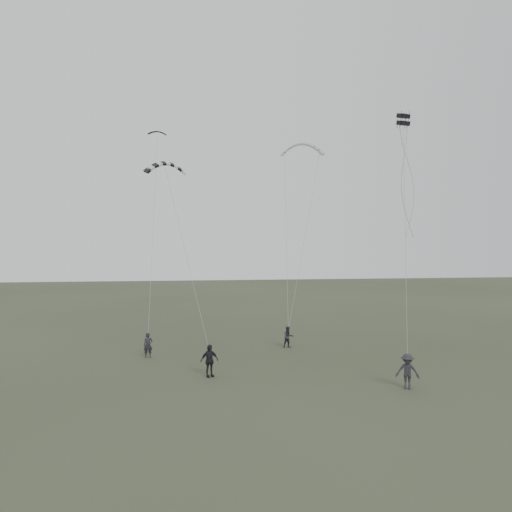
{
  "coord_description": "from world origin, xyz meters",
  "views": [
    {
      "loc": [
        -3.12,
        -29.36,
        8.28
      ],
      "look_at": [
        1.21,
        5.34,
        7.06
      ],
      "focal_mm": 35.0,
      "sensor_mm": 36.0,
      "label": 1
    }
  ],
  "objects": [
    {
      "name": "kite_striped",
      "position": [
        -4.99,
        4.95,
        13.35
      ],
      "size": [
        2.93,
        1.7,
        1.28
      ],
      "primitive_type": null,
      "rotation": [
        0.37,
        0.0,
        0.26
      ],
      "color": "black",
      "rests_on": "flyer_center"
    },
    {
      "name": "kite_box",
      "position": [
        9.9,
        0.65,
        15.71
      ],
      "size": [
        0.84,
        0.91,
        0.81
      ],
      "primitive_type": null,
      "rotation": [
        0.21,
        0.0,
        0.42
      ],
      "color": "black",
      "rests_on": "flyer_far"
    },
    {
      "name": "flyer_far",
      "position": [
        8.52,
        -3.43,
        0.98
      ],
      "size": [
        1.45,
        1.19,
        1.95
      ],
      "primitive_type": "imported",
      "rotation": [
        0.0,
        0.0,
        -0.44
      ],
      "color": "#25252A",
      "rests_on": "ground"
    },
    {
      "name": "flyer_center",
      "position": [
        -2.23,
        0.36,
        0.97
      ],
      "size": [
        1.23,
        0.88,
        1.94
      ],
      "primitive_type": "imported",
      "rotation": [
        0.0,
        0.0,
        0.39
      ],
      "color": "black",
      "rests_on": "ground"
    },
    {
      "name": "kite_dark_small",
      "position": [
        -5.96,
        10.89,
        16.71
      ],
      "size": [
        1.51,
        0.78,
        0.57
      ],
      "primitive_type": null,
      "rotation": [
        0.22,
        0.0,
        0.18
      ],
      "color": "black",
      "rests_on": "flyer_left"
    },
    {
      "name": "flyer_right",
      "position": [
        3.96,
        7.64,
        0.81
      ],
      "size": [
        0.88,
        0.74,
        1.62
      ],
      "primitive_type": "imported",
      "rotation": [
        0.0,
        0.0,
        0.18
      ],
      "color": "#26272C",
      "rests_on": "ground"
    },
    {
      "name": "kite_pale_large",
      "position": [
        6.77,
        15.83,
        16.97
      ],
      "size": [
        4.23,
        2.56,
        1.84
      ],
      "primitive_type": null,
      "rotation": [
        0.3,
        0.0,
        -0.33
      ],
      "color": "#A3A5A8",
      "rests_on": "flyer_right"
    },
    {
      "name": "ground",
      "position": [
        0.0,
        0.0,
        0.0
      ],
      "size": [
        140.0,
        140.0,
        0.0
      ],
      "primitive_type": "plane",
      "color": "#303824",
      "rests_on": "ground"
    },
    {
      "name": "flyer_left",
      "position": [
        -6.32,
        5.81,
        0.85
      ],
      "size": [
        0.68,
        0.51,
        1.71
      ],
      "primitive_type": "imported",
      "rotation": [
        0.0,
        0.0,
        0.17
      ],
      "color": "black",
      "rests_on": "ground"
    }
  ]
}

